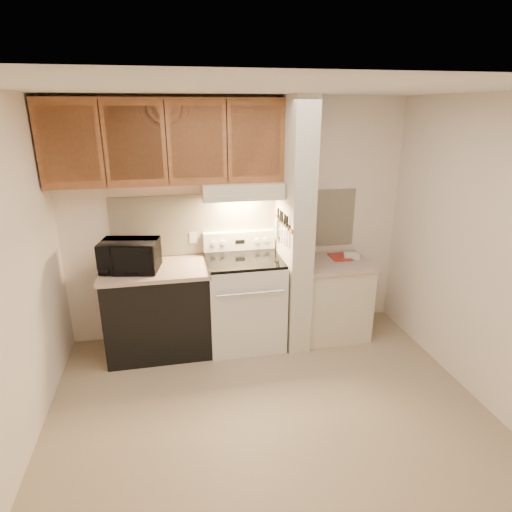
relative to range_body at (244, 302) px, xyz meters
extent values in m
plane|color=tan|center=(0.00, -1.16, -0.46)|extent=(3.60, 3.60, 0.00)
plane|color=white|center=(0.00, -1.16, 2.04)|extent=(3.60, 3.60, 0.00)
cube|color=white|center=(0.00, 0.34, 0.79)|extent=(3.60, 2.50, 0.02)
cube|color=white|center=(-1.80, -1.16, 0.79)|extent=(0.02, 3.00, 2.50)
cube|color=white|center=(1.80, -1.16, 0.79)|extent=(0.02, 3.00, 2.50)
cube|color=#FFF1CA|center=(0.00, 0.33, 0.78)|extent=(2.60, 0.02, 0.63)
cube|color=silver|center=(0.00, 0.00, 0.00)|extent=(0.76, 0.65, 0.92)
cube|color=black|center=(0.00, -0.32, 0.04)|extent=(0.50, 0.01, 0.30)
cylinder|color=silver|center=(0.00, -0.35, 0.26)|extent=(0.65, 0.02, 0.02)
cube|color=black|center=(0.00, 0.00, 0.48)|extent=(0.74, 0.64, 0.03)
cube|color=silver|center=(0.00, 0.28, 0.59)|extent=(0.76, 0.08, 0.20)
cube|color=black|center=(0.00, 0.24, 0.59)|extent=(0.10, 0.01, 0.04)
cylinder|color=silver|center=(-0.28, 0.24, 0.59)|extent=(0.05, 0.02, 0.05)
cylinder|color=silver|center=(-0.18, 0.24, 0.59)|extent=(0.05, 0.02, 0.05)
cylinder|color=silver|center=(0.18, 0.24, 0.59)|extent=(0.05, 0.02, 0.05)
cylinder|color=silver|center=(0.28, 0.24, 0.59)|extent=(0.05, 0.02, 0.05)
cube|color=black|center=(-0.88, 0.01, -0.03)|extent=(1.00, 0.63, 0.87)
cube|color=tan|center=(-0.88, 0.01, 0.43)|extent=(1.04, 0.67, 0.04)
cube|color=black|center=(-1.19, 0.21, 0.46)|extent=(0.26, 0.16, 0.02)
cylinder|color=#2A6862|center=(-1.23, -0.09, 0.50)|extent=(0.09, 0.09, 0.10)
cube|color=beige|center=(-0.48, 0.32, 0.64)|extent=(0.08, 0.01, 0.12)
imported|color=black|center=(-1.10, -0.01, 0.60)|extent=(0.59, 0.45, 0.29)
cube|color=beige|center=(0.51, -0.01, 0.79)|extent=(0.22, 0.70, 2.50)
cube|color=brown|center=(0.39, -0.01, 0.84)|extent=(0.01, 0.70, 0.04)
cube|color=black|center=(0.39, -0.06, 0.86)|extent=(0.02, 0.42, 0.04)
cube|color=silver|center=(0.38, -0.22, 0.76)|extent=(0.01, 0.03, 0.16)
cylinder|color=black|center=(0.38, -0.22, 0.91)|extent=(0.02, 0.02, 0.10)
cube|color=silver|center=(0.38, -0.15, 0.75)|extent=(0.01, 0.04, 0.18)
cylinder|color=black|center=(0.38, -0.15, 0.91)|extent=(0.02, 0.02, 0.10)
cube|color=silver|center=(0.38, -0.05, 0.74)|extent=(0.01, 0.04, 0.20)
cylinder|color=black|center=(0.38, -0.04, 0.91)|extent=(0.02, 0.02, 0.10)
cube|color=silver|center=(0.38, 0.03, 0.76)|extent=(0.01, 0.04, 0.16)
cylinder|color=black|center=(0.38, 0.02, 0.91)|extent=(0.02, 0.02, 0.10)
cube|color=silver|center=(0.38, 0.12, 0.75)|extent=(0.01, 0.04, 0.18)
cylinder|color=black|center=(0.38, 0.12, 0.91)|extent=(0.02, 0.02, 0.10)
cube|color=gray|center=(0.38, 0.17, 0.73)|extent=(0.03, 0.09, 0.22)
cube|color=beige|center=(0.97, -0.01, -0.06)|extent=(0.70, 0.60, 0.81)
cube|color=tan|center=(0.97, -0.01, 0.37)|extent=(0.74, 0.64, 0.04)
cube|color=#A43125|center=(1.07, 0.09, 0.39)|extent=(0.21, 0.28, 0.01)
cube|color=white|center=(1.19, 0.06, 0.41)|extent=(0.19, 0.15, 0.04)
cube|color=beige|center=(0.00, 0.12, 1.17)|extent=(0.78, 0.44, 0.15)
cube|color=beige|center=(0.00, -0.08, 1.12)|extent=(0.78, 0.04, 0.06)
cube|color=brown|center=(-0.69, 0.17, 1.62)|extent=(2.18, 0.33, 0.77)
cube|color=brown|center=(-1.51, 0.01, 1.62)|extent=(0.46, 0.01, 0.63)
cube|color=black|center=(-1.23, 0.01, 1.62)|extent=(0.01, 0.01, 0.73)
cube|color=brown|center=(-0.96, 0.01, 1.62)|extent=(0.46, 0.01, 0.63)
cube|color=black|center=(-0.69, 0.01, 1.62)|extent=(0.01, 0.01, 0.73)
cube|color=brown|center=(-0.42, 0.01, 1.62)|extent=(0.46, 0.01, 0.63)
cube|color=black|center=(-0.14, 0.01, 1.62)|extent=(0.01, 0.01, 0.73)
cube|color=brown|center=(0.13, 0.01, 1.62)|extent=(0.46, 0.01, 0.63)
camera|label=1|loc=(-0.69, -3.99, 1.93)|focal=30.00mm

